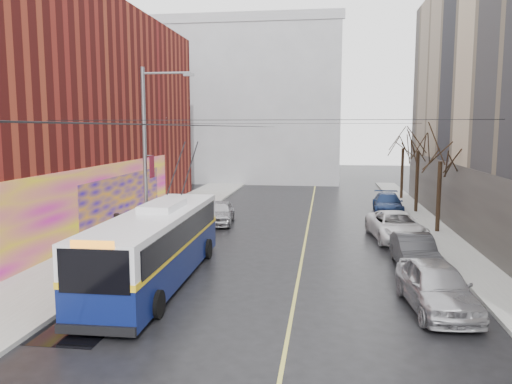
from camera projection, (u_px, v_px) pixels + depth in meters
ground at (235, 340)px, 14.42m from camera, size 140.00×140.00×0.00m
sidewalk_left at (130, 239)px, 27.29m from camera, size 4.00×60.00×0.15m
sidewalk_right at (454, 249)px, 24.97m from camera, size 2.00×60.00×0.15m
lane_line at (306, 237)px, 27.97m from camera, size 0.12×50.00×0.01m
building_left at (11, 113)px, 29.46m from camera, size 12.11×36.00×14.00m
building_far at (253, 103)px, 58.28m from camera, size 20.50×12.10×18.00m
streetlight_pole at (148, 153)px, 24.46m from camera, size 2.65×0.60×9.00m
catenary_wires at (237, 125)px, 28.48m from camera, size 18.00×60.00×0.22m
tree_near at (441, 148)px, 28.27m from camera, size 3.20×3.20×6.40m
tree_mid at (419, 140)px, 35.11m from camera, size 3.20×3.20×6.68m
tree_far at (403, 139)px, 42.00m from camera, size 3.20×3.20×6.57m
puddle at (78, 329)px, 15.17m from camera, size 2.13×2.59×0.01m
pigeons_flying at (194, 102)px, 23.01m from camera, size 3.39×2.14×1.44m
trolleybus at (157, 245)px, 19.69m from camera, size 2.84×11.51×5.42m
parked_car_a at (436, 286)px, 16.71m from camera, size 2.39×5.00×1.65m
parked_car_b at (415, 252)px, 21.74m from camera, size 1.65×4.46×1.46m
parked_car_c at (396, 226)px, 27.21m from camera, size 3.13×5.74×1.53m
parked_car_d at (388, 203)px, 35.73m from camera, size 2.25×5.03×1.43m
following_car at (220, 212)px, 31.81m from camera, size 2.16×4.48×1.48m
pedestrian_a at (123, 232)px, 24.21m from camera, size 0.65×0.78×1.82m
pedestrian_b at (118, 230)px, 24.95m from camera, size 1.01×1.06×1.73m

